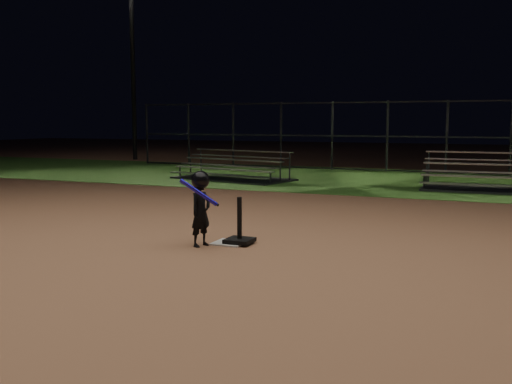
{
  "coord_description": "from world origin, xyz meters",
  "views": [
    {
      "loc": [
        3.54,
        -7.44,
        1.79
      ],
      "look_at": [
        0.0,
        1.0,
        0.65
      ],
      "focal_mm": 40.07,
      "sensor_mm": 36.0,
      "label": 1
    }
  ],
  "objects_px": {
    "bleacher_left": "(232,174)",
    "child_batter": "(201,206)",
    "light_pole_left": "(132,51)",
    "bleacher_right": "(503,183)",
    "batting_tee": "(240,235)",
    "home_plate": "(230,243)"
  },
  "relations": [
    {
      "from": "bleacher_left",
      "to": "light_pole_left",
      "type": "distance_m",
      "value": 11.52
    },
    {
      "from": "bleacher_right",
      "to": "batting_tee",
      "type": "bearing_deg",
      "value": -113.82
    },
    {
      "from": "batting_tee",
      "to": "bleacher_left",
      "type": "xyz_separation_m",
      "value": [
        -4.01,
        8.3,
        0.04
      ]
    },
    {
      "from": "batting_tee",
      "to": "child_batter",
      "type": "bearing_deg",
      "value": -143.53
    },
    {
      "from": "child_batter",
      "to": "bleacher_left",
      "type": "distance_m",
      "value": 9.35
    },
    {
      "from": "child_batter",
      "to": "light_pole_left",
      "type": "bearing_deg",
      "value": 53.72
    },
    {
      "from": "batting_tee",
      "to": "light_pole_left",
      "type": "relative_size",
      "value": 0.08
    },
    {
      "from": "home_plate",
      "to": "bleacher_right",
      "type": "height_order",
      "value": "bleacher_right"
    },
    {
      "from": "batting_tee",
      "to": "light_pole_left",
      "type": "height_order",
      "value": "light_pole_left"
    },
    {
      "from": "bleacher_left",
      "to": "child_batter",
      "type": "bearing_deg",
      "value": -54.31
    },
    {
      "from": "batting_tee",
      "to": "bleacher_right",
      "type": "distance_m",
      "value": 9.18
    },
    {
      "from": "bleacher_right",
      "to": "light_pole_left",
      "type": "bearing_deg",
      "value": 157.08
    },
    {
      "from": "home_plate",
      "to": "batting_tee",
      "type": "bearing_deg",
      "value": 9.62
    },
    {
      "from": "child_batter",
      "to": "bleacher_right",
      "type": "relative_size",
      "value": 0.27
    },
    {
      "from": "home_plate",
      "to": "child_batter",
      "type": "relative_size",
      "value": 0.41
    },
    {
      "from": "home_plate",
      "to": "batting_tee",
      "type": "distance_m",
      "value": 0.2
    },
    {
      "from": "child_batter",
      "to": "bleacher_right",
      "type": "bearing_deg",
      "value": -8.7
    },
    {
      "from": "bleacher_right",
      "to": "child_batter",
      "type": "bearing_deg",
      "value": -115.51
    },
    {
      "from": "light_pole_left",
      "to": "child_batter",
      "type": "bearing_deg",
      "value": -52.53
    },
    {
      "from": "bleacher_left",
      "to": "bleacher_right",
      "type": "relative_size",
      "value": 0.99
    },
    {
      "from": "child_batter",
      "to": "bleacher_right",
      "type": "height_order",
      "value": "child_batter"
    },
    {
      "from": "home_plate",
      "to": "light_pole_left",
      "type": "relative_size",
      "value": 0.05
    }
  ]
}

